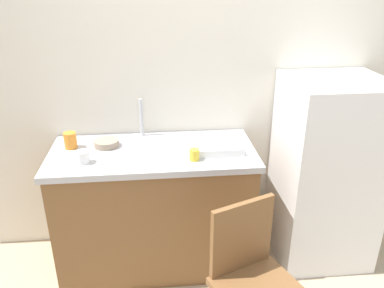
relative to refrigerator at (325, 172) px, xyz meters
The scene contains 11 objects.
back_wall 1.04m from the refrigerator, 154.71° to the left, with size 4.80×0.10×2.54m, color silver.
cabinet_base 1.21m from the refrigerator, behind, with size 1.28×0.60×0.84m, color brown.
countertop 1.20m from the refrigerator, behind, with size 1.32×0.64×0.04m, color #B7B7BC.
faucet 1.33m from the refrigerator, 168.43° to the left, with size 0.02×0.02×0.26m, color #B7B7BC.
refrigerator is the anchor object (origin of this frame).
chair 1.08m from the refrigerator, 131.07° to the right, with size 0.52×0.52×0.89m.
dish_tray 0.80m from the refrigerator, behind, with size 0.28×0.20×0.05m, color white.
terracotta_bowl 1.51m from the refrigerator, behind, with size 0.16×0.16×0.04m, color gray.
cup_orange 1.74m from the refrigerator, behind, with size 0.08×0.08×0.11m, color orange.
cup_white 1.63m from the refrigerator, behind, with size 0.08×0.08×0.08m, color white.
cup_yellow 0.98m from the refrigerator, 169.79° to the right, with size 0.06×0.06×0.07m, color yellow.
Camera 1 is at (-0.41, -1.63, 1.92)m, focal length 36.21 mm.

